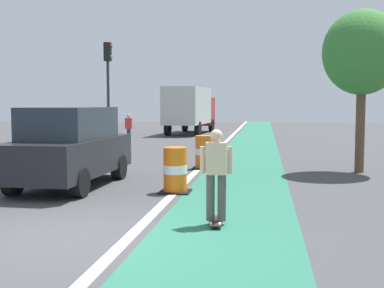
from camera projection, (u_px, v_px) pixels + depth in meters
name	position (u px, v px, depth m)	size (l,w,h in m)	color
ground_plane	(73.00, 237.00, 8.02)	(100.00, 100.00, 0.00)	#424244
bike_lane_strip	(248.00, 158.00, 19.51)	(2.50, 80.00, 0.01)	#286B51
lane_divider_stripe	(210.00, 158.00, 19.73)	(0.20, 80.00, 0.01)	silver
skateboarder_on_lane	(216.00, 174.00, 8.77)	(0.57, 0.81, 1.69)	black
parked_suv_nearest	(70.00, 146.00, 12.86)	(2.02, 4.65, 2.04)	black
traffic_barrel_front	(175.00, 170.00, 12.03)	(0.73, 0.73, 1.09)	orange
traffic_barrel_mid	(204.00, 153.00, 16.42)	(0.73, 0.73, 1.09)	orange
delivery_truck_down_block	(190.00, 108.00, 35.25)	(2.82, 7.74, 3.23)	beige
traffic_light_corner	(108.00, 76.00, 24.54)	(0.41, 0.32, 5.10)	#2D2D2D
pedestrian_crossing	(129.00, 129.00, 25.50)	(0.34, 0.20, 1.61)	#33333D
street_tree_sidewalk	(362.00, 53.00, 15.31)	(2.40, 2.40, 5.00)	brown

